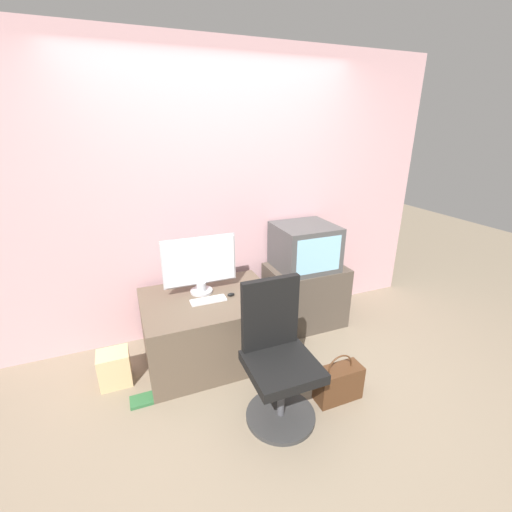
% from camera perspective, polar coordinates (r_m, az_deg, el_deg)
% --- Properties ---
extents(ground_plane, '(12.00, 12.00, 0.00)m').
position_cam_1_polar(ground_plane, '(2.71, 3.96, -24.35)').
color(ground_plane, '#7F705B').
extents(wall_back, '(4.40, 0.05, 2.60)m').
position_cam_1_polar(wall_back, '(3.21, -5.92, 9.60)').
color(wall_back, '#CC9EA3').
rests_on(wall_back, ground_plane).
extents(desk, '(1.10, 0.83, 0.57)m').
position_cam_1_polar(desk, '(3.06, -7.63, -11.66)').
color(desk, brown).
rests_on(desk, ground_plane).
extents(side_stand, '(0.74, 0.53, 0.62)m').
position_cam_1_polar(side_stand, '(3.54, 8.15, -6.43)').
color(side_stand, '#4C4238').
rests_on(side_stand, ground_plane).
extents(main_monitor, '(0.63, 0.19, 0.50)m').
position_cam_1_polar(main_monitor, '(2.91, -9.35, -1.39)').
color(main_monitor, '#B2B2B7').
rests_on(main_monitor, desk).
extents(keyboard, '(0.29, 0.10, 0.01)m').
position_cam_1_polar(keyboard, '(2.86, -7.94, -7.32)').
color(keyboard, silver).
rests_on(keyboard, desk).
extents(mouse, '(0.06, 0.03, 0.03)m').
position_cam_1_polar(mouse, '(2.91, -4.20, -6.42)').
color(mouse, black).
rests_on(mouse, desk).
extents(crt_tv, '(0.55, 0.53, 0.43)m').
position_cam_1_polar(crt_tv, '(3.33, 8.10, 1.57)').
color(crt_tv, '#474747').
rests_on(crt_tv, side_stand).
extents(office_chair, '(0.49, 0.49, 0.99)m').
position_cam_1_polar(office_chair, '(2.43, 3.68, -17.07)').
color(office_chair, '#333333').
rests_on(office_chair, ground_plane).
extents(cardboard_box_lower, '(0.24, 0.20, 0.28)m').
position_cam_1_polar(cardboard_box_lower, '(3.04, -22.50, -16.88)').
color(cardboard_box_lower, '#D1B27F').
rests_on(cardboard_box_lower, ground_plane).
extents(handbag, '(0.35, 0.15, 0.39)m').
position_cam_1_polar(handbag, '(2.78, 13.59, -19.86)').
color(handbag, '#4C2D19').
rests_on(handbag, ground_plane).
extents(book, '(0.18, 0.13, 0.02)m').
position_cam_1_polar(book, '(2.89, -18.40, -21.84)').
color(book, '#2D6638').
rests_on(book, ground_plane).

